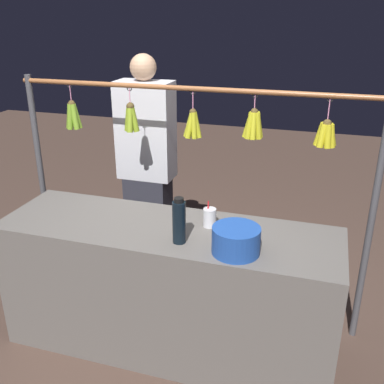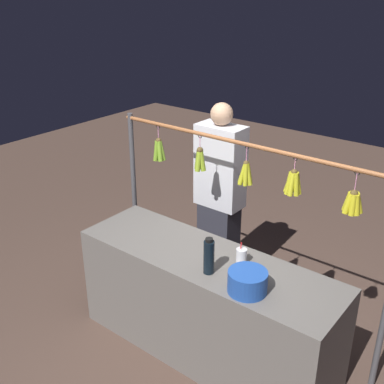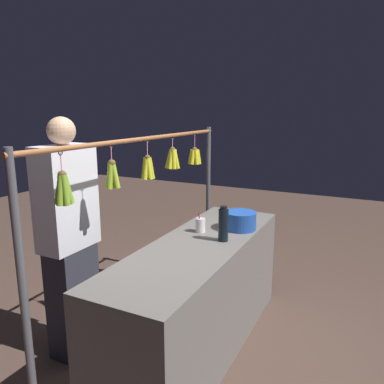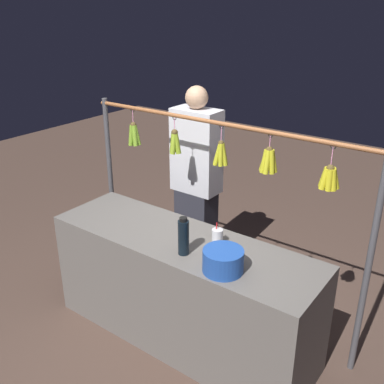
{
  "view_description": "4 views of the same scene",
  "coord_description": "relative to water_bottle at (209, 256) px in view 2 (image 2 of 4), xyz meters",
  "views": [
    {
      "loc": [
        -0.84,
        2.23,
        2.07
      ],
      "look_at": [
        -0.16,
        0.0,
        1.11
      ],
      "focal_mm": 41.47,
      "sensor_mm": 36.0,
      "label": 1
    },
    {
      "loc": [
        -1.77,
        2.42,
        2.72
      ],
      "look_at": [
        0.14,
        0.0,
        1.35
      ],
      "focal_mm": 44.78,
      "sensor_mm": 36.0,
      "label": 2
    },
    {
      "loc": [
        2.39,
        1.13,
        1.83
      ],
      "look_at": [
        0.11,
        0.0,
        1.27
      ],
      "focal_mm": 35.13,
      "sensor_mm": 36.0,
      "label": 3
    },
    {
      "loc": [
        -1.72,
        2.22,
        2.43
      ],
      "look_at": [
        -0.09,
        0.0,
        1.25
      ],
      "focal_mm": 41.96,
      "sensor_mm": 36.0,
      "label": 4
    }
  ],
  "objects": [
    {
      "name": "market_counter",
      "position": [
        0.13,
        -0.15,
        -0.56
      ],
      "size": [
        2.07,
        0.63,
        0.86
      ],
      "primitive_type": "cube",
      "color": "#66605B",
      "rests_on": "ground"
    },
    {
      "name": "water_bottle",
      "position": [
        0.0,
        0.0,
        0.0
      ],
      "size": [
        0.08,
        0.08,
        0.27
      ],
      "color": "black",
      "rests_on": "market_counter"
    },
    {
      "name": "ground_plane",
      "position": [
        0.13,
        -0.15,
        -0.99
      ],
      "size": [
        12.0,
        12.0,
        0.0
      ],
      "primitive_type": "plane",
      "color": "brown"
    },
    {
      "name": "vendor_person",
      "position": [
        0.59,
        -0.97,
        -0.11
      ],
      "size": [
        0.42,
        0.23,
        1.79
      ],
      "color": "#2D2D38",
      "rests_on": "ground"
    },
    {
      "name": "drink_cup",
      "position": [
        -0.11,
        -0.24,
        -0.07
      ],
      "size": [
        0.08,
        0.08,
        0.16
      ],
      "color": "silver",
      "rests_on": "market_counter"
    },
    {
      "name": "display_rack",
      "position": [
        0.1,
        -0.59,
        0.22
      ],
      "size": [
        2.41,
        0.13,
        1.66
      ],
      "color": "#4C4C51",
      "rests_on": "ground"
    },
    {
      "name": "blue_bucket",
      "position": [
        -0.33,
        0.02,
        -0.05
      ],
      "size": [
        0.26,
        0.26,
        0.15
      ],
      "primitive_type": "cylinder",
      "color": "#224FAD",
      "rests_on": "market_counter"
    }
  ]
}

